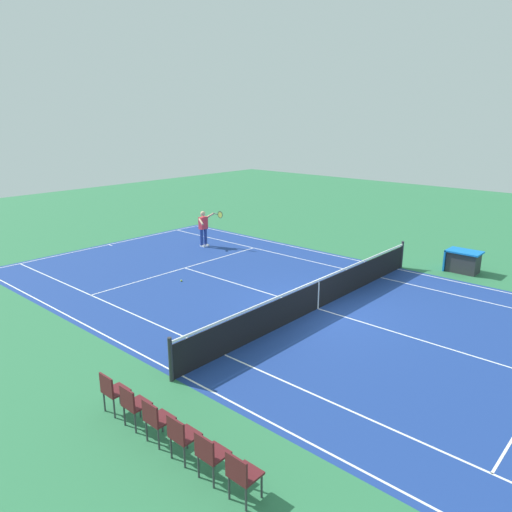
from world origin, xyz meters
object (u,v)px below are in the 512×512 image
(spectator_chair_1, at_px, (210,453))
(spectator_chair_5, at_px, (112,390))
(spectator_chair_4, at_px, (133,403))
(tennis_player_near, at_px, (204,227))
(spectator_chair_0, at_px, (242,473))
(tennis_ball, at_px, (181,281))
(tennis_net, at_px, (318,294))
(spectator_chair_2, at_px, (181,434))
(equipment_cart_tarped, at_px, (463,261))
(spectator_chair_3, at_px, (156,418))

(spectator_chair_1, relative_size, spectator_chair_5, 1.00)
(spectator_chair_4, bearing_deg, tennis_player_near, -48.13)
(spectator_chair_0, height_order, spectator_chair_5, same)
(spectator_chair_1, relative_size, spectator_chair_4, 1.00)
(tennis_ball, bearing_deg, tennis_net, -167.43)
(spectator_chair_2, height_order, spectator_chair_4, same)
(spectator_chair_1, xyz_separation_m, spectator_chair_4, (2.14, 0.00, 0.00))
(tennis_ball, xyz_separation_m, spectator_chair_4, (-6.02, 6.19, 0.49))
(tennis_player_near, xyz_separation_m, equipment_cart_tarped, (-10.34, -4.01, -0.49))
(tennis_ball, distance_m, spectator_chair_2, 9.70)
(tennis_net, xyz_separation_m, spectator_chair_2, (-2.24, 7.36, 0.03))
(tennis_net, bearing_deg, tennis_ball, 12.57)
(tennis_ball, height_order, spectator_chair_4, spectator_chair_4)
(tennis_ball, distance_m, equipment_cart_tarped, 10.79)
(spectator_chair_2, distance_m, spectator_chair_5, 2.14)
(tennis_net, relative_size, spectator_chair_5, 13.30)
(spectator_chair_5, bearing_deg, spectator_chair_1, 180.00)
(spectator_chair_2, xyz_separation_m, spectator_chair_5, (2.14, 0.00, 0.00))
(tennis_net, distance_m, spectator_chair_0, 8.22)
(tennis_net, xyz_separation_m, tennis_player_near, (8.32, -2.83, 0.44))
(spectator_chair_1, height_order, spectator_chair_5, same)
(spectator_chair_0, xyz_separation_m, spectator_chair_3, (2.14, 0.00, 0.00))
(tennis_player_near, relative_size, equipment_cart_tarped, 1.36)
(tennis_net, relative_size, spectator_chair_1, 13.30)
(spectator_chair_0, height_order, spectator_chair_1, same)
(tennis_net, distance_m, equipment_cart_tarped, 7.13)
(tennis_ball, relative_size, spectator_chair_0, 0.08)
(tennis_ball, distance_m, spectator_chair_0, 10.83)
(tennis_player_near, xyz_separation_m, spectator_chair_3, (-9.85, 10.19, -0.41))
(tennis_ball, height_order, spectator_chair_2, spectator_chair_2)
(spectator_chair_3, bearing_deg, spectator_chair_2, 180.00)
(tennis_player_near, bearing_deg, spectator_chair_4, 131.87)
(tennis_player_near, xyz_separation_m, tennis_ball, (-3.11, 3.99, -0.90))
(spectator_chair_4, bearing_deg, tennis_net, -83.74)
(spectator_chair_4, xyz_separation_m, equipment_cart_tarped, (-1.21, -14.19, -0.08))
(spectator_chair_4, height_order, spectator_chair_5, same)
(spectator_chair_4, bearing_deg, spectator_chair_5, 0.00)
(spectator_chair_0, relative_size, spectator_chair_3, 1.00)
(spectator_chair_2, relative_size, equipment_cart_tarped, 0.70)
(tennis_ball, bearing_deg, spectator_chair_5, 130.57)
(tennis_ball, relative_size, spectator_chair_5, 0.08)
(tennis_player_near, xyz_separation_m, spectator_chair_1, (-11.27, 10.19, -0.41))
(spectator_chair_2, bearing_deg, tennis_ball, -39.75)
(tennis_player_near, relative_size, spectator_chair_4, 1.93)
(tennis_player_near, relative_size, tennis_ball, 25.71)
(spectator_chair_1, bearing_deg, tennis_ball, -37.19)
(tennis_net, height_order, spectator_chair_0, tennis_net)
(tennis_player_near, relative_size, spectator_chair_2, 1.93)
(spectator_chair_4, bearing_deg, spectator_chair_3, 180.00)
(spectator_chair_1, bearing_deg, tennis_net, -68.14)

